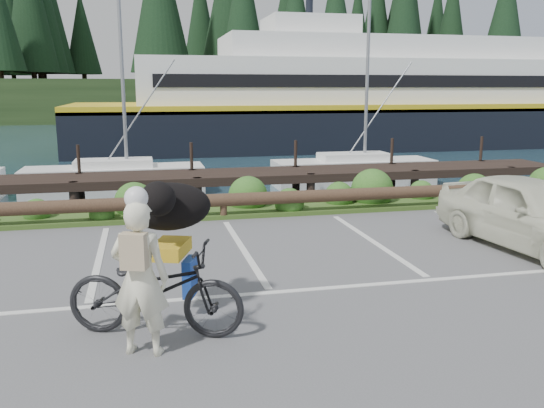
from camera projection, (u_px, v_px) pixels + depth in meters
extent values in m
plane|color=#535355|center=(265.00, 284.00, 8.90)|extent=(72.00, 72.00, 0.00)
plane|color=#1A3340|center=(161.00, 132.00, 55.03)|extent=(160.00, 160.00, 0.00)
cube|color=#3D5B21|center=(220.00, 211.00, 13.96)|extent=(34.00, 1.60, 0.10)
imported|color=black|center=(155.00, 290.00, 6.98)|extent=(2.31, 1.43, 1.15)
imported|color=#F0EECC|center=(140.00, 278.00, 6.42)|extent=(0.76, 0.62, 1.79)
ellipsoid|color=black|center=(169.00, 207.00, 7.48)|extent=(0.86, 1.21, 0.63)
imported|color=beige|center=(532.00, 213.00, 10.72)|extent=(2.12, 4.25, 1.39)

